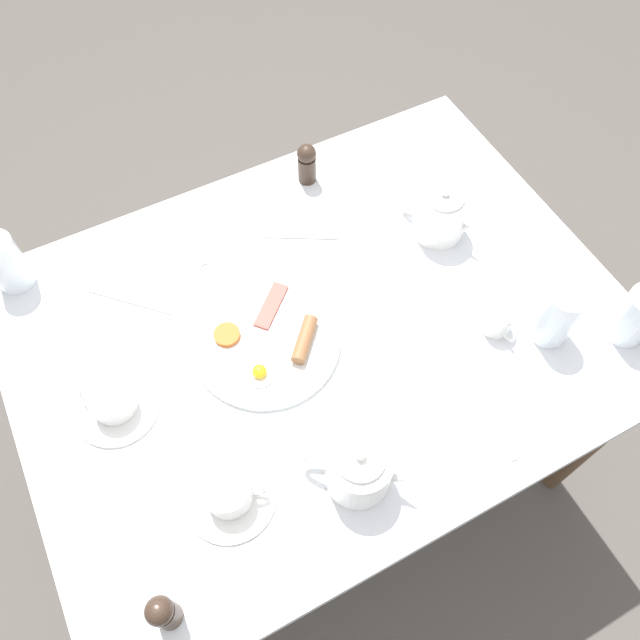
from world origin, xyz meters
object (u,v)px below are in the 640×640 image
(salt_grinder, at_px, (307,163))
(breakfast_plate, at_px, (267,341))
(teacup_with_saucer_right, at_px, (229,494))
(water_glass_tall, at_px, (558,315))
(water_glass_short, at_px, (5,263))
(wine_glass_spare, at_px, (637,316))
(knife_by_plate, at_px, (485,406))
(fork_spare, at_px, (129,300))
(teacup_with_saucer_left, at_px, (113,402))
(teapot_far, at_px, (358,468))
(spoon_for_tea, at_px, (301,236))
(teapot_near, at_px, (440,213))
(pepper_grinder, at_px, (163,613))
(creamer_jug, at_px, (498,319))
(fork_by_plate, at_px, (191,236))

(salt_grinder, bearing_deg, breakfast_plate, -37.19)
(teacup_with_saucer_right, relative_size, water_glass_tall, 1.16)
(water_glass_short, xyz_separation_m, wine_glass_spare, (0.67, 1.02, -0.00))
(knife_by_plate, height_order, fork_spare, same)
(teacup_with_saucer_left, distance_m, salt_grinder, 0.65)
(water_glass_tall, height_order, water_glass_short, water_glass_tall)
(teapot_far, bearing_deg, water_glass_short, 163.69)
(spoon_for_tea, distance_m, fork_spare, 0.38)
(breakfast_plate, bearing_deg, salt_grinder, 142.81)
(teapot_far, distance_m, teacup_with_saucer_right, 0.22)
(wine_glass_spare, bearing_deg, knife_by_plate, -89.42)
(teacup_with_saucer_right, bearing_deg, teapot_near, 117.59)
(teacup_with_saucer_left, distance_m, pepper_grinder, 0.37)
(salt_grinder, bearing_deg, fork_spare, -74.87)
(creamer_jug, bearing_deg, teacup_with_saucer_right, -83.50)
(teacup_with_saucer_right, bearing_deg, breakfast_plate, 143.03)
(teacup_with_saucer_left, distance_m, spoon_for_tea, 0.51)
(teapot_near, bearing_deg, teacup_with_saucer_left, -107.36)
(salt_grinder, height_order, knife_by_plate, salt_grinder)
(teapot_near, relative_size, wine_glass_spare, 1.56)
(teacup_with_saucer_right, height_order, knife_by_plate, teacup_with_saucer_right)
(breakfast_plate, xyz_separation_m, teacup_with_saucer_right, (0.24, -0.18, 0.02))
(wine_glass_spare, height_order, creamer_jug, wine_glass_spare)
(teapot_near, distance_m, creamer_jug, 0.26)
(teapot_far, xyz_separation_m, creamer_jug, (-0.14, 0.39, -0.02))
(fork_by_plate, height_order, knife_by_plate, same)
(water_glass_tall, distance_m, pepper_grinder, 0.84)
(breakfast_plate, relative_size, teapot_near, 1.50)
(wine_glass_spare, relative_size, fork_by_plate, 0.74)
(teacup_with_saucer_right, bearing_deg, water_glass_short, -160.98)
(teacup_with_saucer_right, bearing_deg, fork_by_plate, 165.21)
(water_glass_tall, bearing_deg, teacup_with_saucer_right, -89.23)
(breakfast_plate, xyz_separation_m, fork_by_plate, (-0.31, -0.04, -0.01))
(teapot_far, xyz_separation_m, fork_spare, (-0.53, -0.23, -0.05))
(teapot_near, relative_size, teapot_far, 1.20)
(breakfast_plate, xyz_separation_m, salt_grinder, (-0.34, 0.26, 0.04))
(breakfast_plate, xyz_separation_m, spoon_for_tea, (-0.20, 0.17, -0.01))
(knife_by_plate, bearing_deg, creamer_jug, 138.76)
(teacup_with_saucer_left, bearing_deg, water_glass_tall, 73.31)
(water_glass_tall, relative_size, water_glass_short, 1.09)
(wine_glass_spare, relative_size, pepper_grinder, 1.23)
(teacup_with_saucer_left, bearing_deg, pepper_grinder, -5.55)
(creamer_jug, bearing_deg, wine_glass_spare, 59.57)
(teacup_with_saucer_right, relative_size, wine_glass_spare, 1.27)
(teapot_far, bearing_deg, wine_glass_spare, 43.09)
(water_glass_short, xyz_separation_m, knife_by_plate, (0.67, 0.69, -0.06))
(wine_glass_spare, height_order, fork_spare, wine_glass_spare)
(teacup_with_saucer_left, bearing_deg, fork_by_plate, 139.04)
(creamer_jug, distance_m, spoon_for_tea, 0.44)
(salt_grinder, xyz_separation_m, spoon_for_tea, (0.14, -0.09, -0.05))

